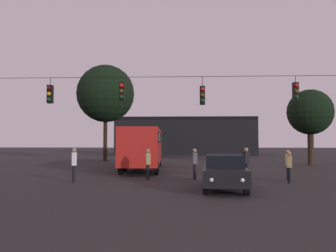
% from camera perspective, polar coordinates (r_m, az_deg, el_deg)
% --- Properties ---
extents(ground_plane, '(168.00, 168.00, 0.00)m').
position_cam_1_polar(ground_plane, '(29.48, 0.93, -6.52)').
color(ground_plane, black).
rests_on(ground_plane, ground).
extents(overhead_signal_span, '(19.90, 0.44, 6.36)m').
position_cam_1_polar(overhead_signal_span, '(18.48, -0.12, 2.21)').
color(overhead_signal_span, black).
rests_on(overhead_signal_span, ground).
extents(city_bus, '(2.99, 11.10, 3.00)m').
position_cam_1_polar(city_bus, '(26.88, -3.98, -2.94)').
color(city_bus, '#B21E19').
rests_on(city_bus, ground).
extents(car_near_right, '(2.08, 4.43, 1.52)m').
position_cam_1_polar(car_near_right, '(15.92, 8.96, -7.16)').
color(car_near_right, black).
rests_on(car_near_right, ground).
extents(pedestrian_crossing_left, '(0.30, 0.40, 1.58)m').
position_cam_1_polar(pedestrian_crossing_left, '(19.23, 18.73, -5.96)').
color(pedestrian_crossing_left, black).
rests_on(pedestrian_crossing_left, ground).
extents(pedestrian_crossing_center, '(0.34, 0.42, 1.64)m').
position_cam_1_polar(pedestrian_crossing_center, '(20.62, 18.52, -5.61)').
color(pedestrian_crossing_center, black).
rests_on(pedestrian_crossing_center, ground).
extents(pedestrian_crossing_right, '(0.32, 0.41, 1.70)m').
position_cam_1_polar(pedestrian_crossing_right, '(19.71, -3.22, -5.77)').
color(pedestrian_crossing_right, black).
rests_on(pedestrian_crossing_right, ground).
extents(pedestrian_near_bus, '(0.32, 0.41, 1.75)m').
position_cam_1_polar(pedestrian_near_bus, '(20.31, 12.34, -5.52)').
color(pedestrian_near_bus, black).
rests_on(pedestrian_near_bus, ground).
extents(pedestrian_trailing, '(0.29, 0.39, 1.70)m').
position_cam_1_polar(pedestrian_trailing, '(20.08, 4.26, -5.71)').
color(pedestrian_trailing, black).
rests_on(pedestrian_trailing, ground).
extents(pedestrian_far_side, '(0.36, 0.42, 1.78)m').
position_cam_1_polar(pedestrian_far_side, '(18.98, -14.72, -5.68)').
color(pedestrian_far_side, black).
rests_on(pedestrian_far_side, ground).
extents(corner_building, '(20.90, 11.37, 5.67)m').
position_cam_1_polar(corner_building, '(57.53, 2.78, -1.67)').
color(corner_building, black).
rests_on(corner_building, ground).
extents(tree_left_silhouette, '(6.12, 6.12, 10.22)m').
position_cam_1_polar(tree_left_silhouette, '(38.91, -9.90, 5.07)').
color(tree_left_silhouette, black).
rests_on(tree_left_silhouette, ground).
extents(tree_behind_building, '(4.00, 4.00, 6.68)m').
position_cam_1_polar(tree_behind_building, '(34.00, 21.67, 2.02)').
color(tree_behind_building, '#2D2116').
rests_on(tree_behind_building, ground).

